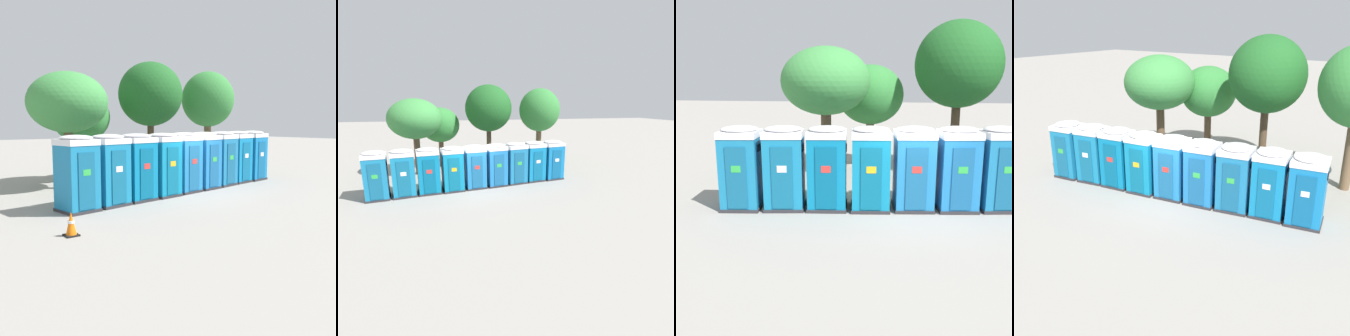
{
  "view_description": "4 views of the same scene",
  "coord_description": "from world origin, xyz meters",
  "views": [
    {
      "loc": [
        -10.46,
        -12.68,
        2.91
      ],
      "look_at": [
        -1.0,
        0.04,
        1.11
      ],
      "focal_mm": 42.0,
      "sensor_mm": 36.0,
      "label": 1
    },
    {
      "loc": [
        -1.55,
        -14.71,
        4.92
      ],
      "look_at": [
        1.92,
        0.5,
        1.0
      ],
      "focal_mm": 28.0,
      "sensor_mm": 36.0,
      "label": 2
    },
    {
      "loc": [
        -0.17,
        -11.57,
        3.86
      ],
      "look_at": [
        -2.11,
        -0.13,
        1.27
      ],
      "focal_mm": 42.0,
      "sensor_mm": 36.0,
      "label": 3
    },
    {
      "loc": [
        8.59,
        -11.67,
        6.78
      ],
      "look_at": [
        0.39,
        0.26,
        1.29
      ],
      "focal_mm": 42.0,
      "sensor_mm": 36.0,
      "label": 4
    }
  ],
  "objects": [
    {
      "name": "ground_plane",
      "position": [
        0.0,
        0.0,
        0.0
      ],
      "size": [
        120.0,
        120.0,
        0.0
      ],
      "primitive_type": "plane",
      "color": "gray"
    },
    {
      "name": "portapotty_0",
      "position": [
        -5.21,
        -0.58,
        1.28
      ],
      "size": [
        1.32,
        1.35,
        2.54
      ],
      "color": "#2D2D33",
      "rests_on": "ground"
    },
    {
      "name": "portapotty_1",
      "position": [
        -3.92,
        -0.36,
        1.28
      ],
      "size": [
        1.39,
        1.39,
        2.54
      ],
      "color": "#2D2D33",
      "rests_on": "ground"
    },
    {
      "name": "portapotty_2",
      "position": [
        -2.62,
        -0.17,
        1.28
      ],
      "size": [
        1.35,
        1.35,
        2.54
      ],
      "color": "#2D2D33",
      "rests_on": "ground"
    },
    {
      "name": "portapotty_3",
      "position": [
        -1.32,
        -0.03,
        1.28
      ],
      "size": [
        1.32,
        1.35,
        2.54
      ],
      "color": "#2D2D33",
      "rests_on": "ground"
    },
    {
      "name": "portapotty_4",
      "position": [
        -0.03,
        0.2,
        1.28
      ],
      "size": [
        1.35,
        1.36,
        2.54
      ],
      "color": "#2D2D33",
      "rests_on": "ground"
    },
    {
      "name": "portapotty_5",
      "position": [
        1.27,
        0.37,
        1.28
      ],
      "size": [
        1.35,
        1.37,
        2.54
      ],
      "color": "#2D2D33",
      "rests_on": "ground"
    },
    {
      "name": "portapotty_6",
      "position": [
        2.55,
        0.62,
        1.28
      ],
      "size": [
        1.42,
        1.4,
        2.54
      ],
      "color": "#2D2D33",
      "rests_on": "ground"
    },
    {
      "name": "street_tree_0",
      "position": [
        -3.56,
        4.04,
        3.8
      ],
      "size": [
        3.56,
        3.56,
        5.18
      ],
      "color": "brown",
      "rests_on": "ground"
    },
    {
      "name": "street_tree_1",
      "position": [
        -1.98,
        6.16,
        3.21
      ],
      "size": [
        2.94,
        2.94,
        4.55
      ],
      "color": "brown",
      "rests_on": "ground"
    },
    {
      "name": "street_tree_2",
      "position": [
        1.64,
        5.18,
        4.45
      ],
      "size": [
        3.48,
        3.48,
        6.2
      ],
      "color": "#4C3826",
      "rests_on": "ground"
    }
  ]
}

